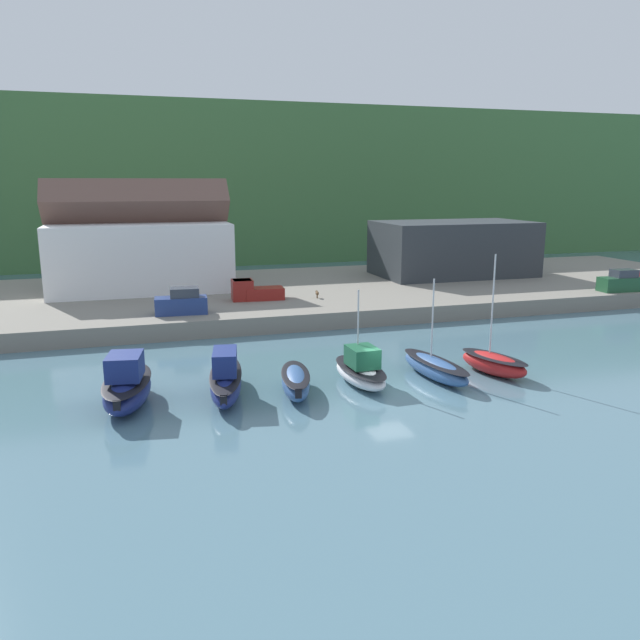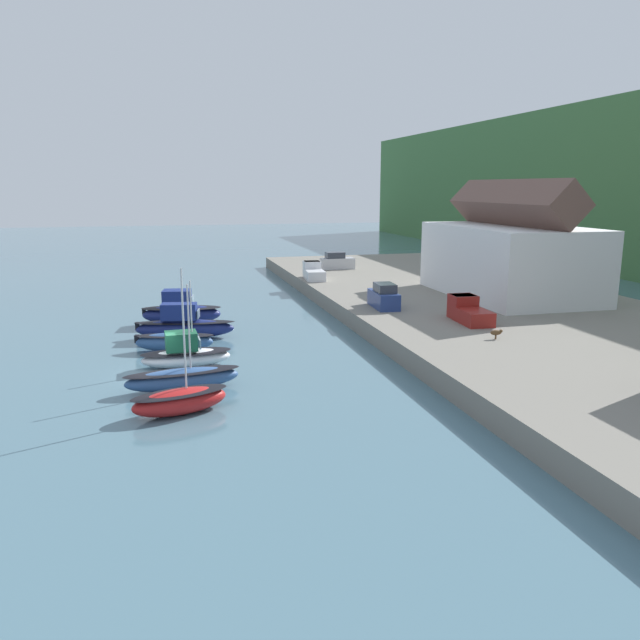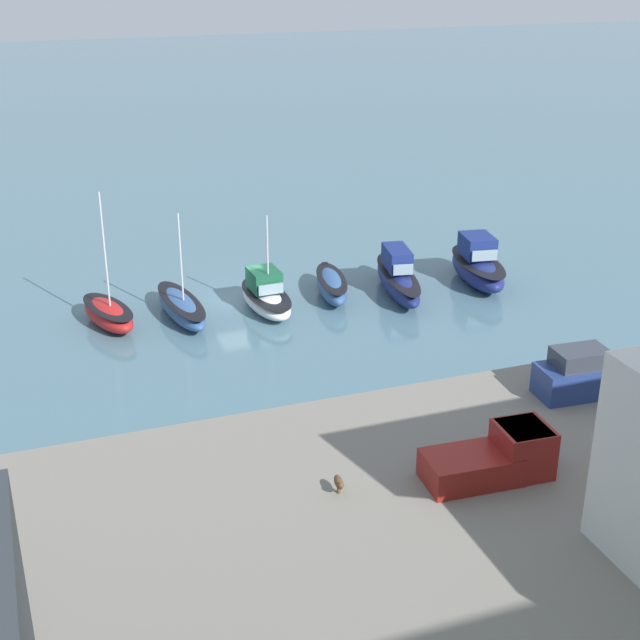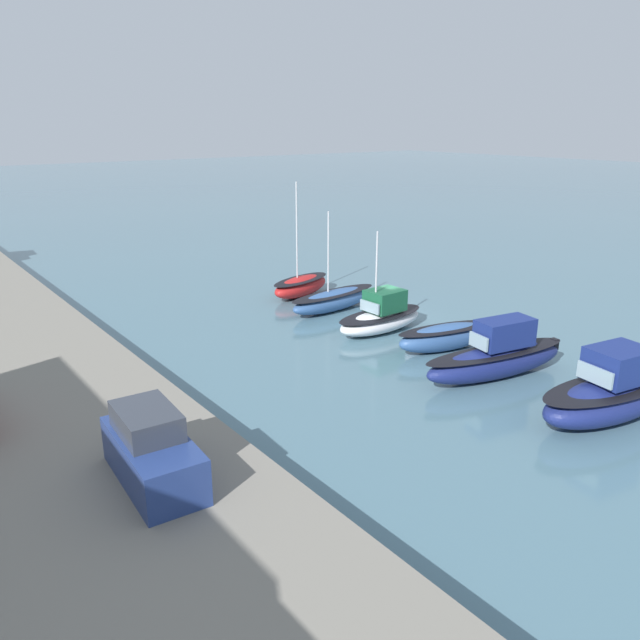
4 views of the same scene
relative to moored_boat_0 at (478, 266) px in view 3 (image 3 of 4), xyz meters
The scene contains 11 objects.
ground_plane 14.96m from the moored_boat_0, ahead, with size 320.00×320.00×0.00m, color slate.
quay_promenade 31.22m from the moored_boat_0, 61.75° to the left, with size 103.33×27.56×1.46m.
moored_boat_0 is the anchor object (origin of this frame).
moored_boat_1 5.43m from the moored_boat_0, ahead, with size 3.21×8.05×2.79m.
moored_boat_2 9.39m from the moored_boat_0, ahead, with size 2.75×5.93×1.39m.
moored_boat_3 13.62m from the moored_boat_0, ahead, with size 2.48×6.00×5.77m.
moored_boat_4 18.48m from the moored_boat_0, ahead, with size 2.50×6.92×6.27m.
moored_boat_5 22.49m from the moored_boat_0, ahead, with size 3.27×5.49×7.70m.
parked_car_2 17.67m from the moored_boat_0, 75.41° to the left, with size 4.31×2.07×2.16m.
pickup_truck_0 24.28m from the moored_boat_0, 62.42° to the left, with size 4.83×2.21×1.90m.
dog_on_quay 26.80m from the moored_boat_0, 50.27° to the left, with size 0.40×0.88×0.68m.
Camera 3 is at (12.11, 47.64, 19.62)m, focal length 50.00 mm.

